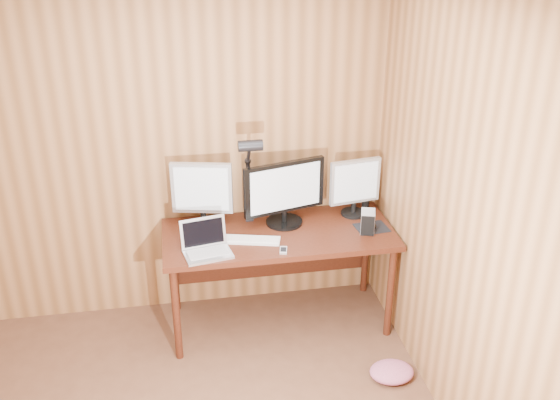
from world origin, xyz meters
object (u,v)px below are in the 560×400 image
object	(u,v)px
monitor_center	(284,192)
phone	(283,250)
desk	(277,242)
speaker	(366,200)
laptop	(206,245)
monitor_right	(355,186)
monitor_left	(202,193)
mouse	(372,225)
keyboard	(252,240)
hard_drive	(368,222)
desk_lamp	(249,168)

from	to	relation	value
monitor_center	phone	world-z (taller)	monitor_center
desk	speaker	size ratio (longest dim) A/B	12.61
phone	speaker	xyz separation A→B (m)	(0.72, 0.53, 0.06)
laptop	monitor_center	bearing A→B (deg)	17.86
monitor_right	speaker	xyz separation A→B (m)	(0.12, 0.10, -0.17)
monitor_center	monitor_left	xyz separation A→B (m)	(-0.57, 0.06, 0.01)
desk	mouse	xyz separation A→B (m)	(0.65, -0.13, 0.14)
speaker	monitor_center	bearing A→B (deg)	-167.25
keyboard	mouse	size ratio (longest dim) A/B	3.87
desk	monitor_right	bearing A→B (deg)	9.99
monitor_center	hard_drive	distance (m)	0.61
mouse	desk_lamp	world-z (taller)	desk_lamp
speaker	desk_lamp	distance (m)	0.97
monitor_center	hard_drive	bearing A→B (deg)	-36.92
laptop	keyboard	xyz separation A→B (m)	(0.31, 0.09, -0.04)
monitor_left	monitor_right	size ratio (longest dim) A/B	1.11
speaker	phone	bearing A→B (deg)	-143.45
phone	desk	bearing A→B (deg)	99.52
monitor_left	laptop	size ratio (longest dim) A/B	1.40
keyboard	monitor_right	bearing A→B (deg)	33.57
monitor_left	keyboard	world-z (taller)	monitor_left
monitor_left	monitor_right	xyz separation A→B (m)	(1.09, -0.01, -0.03)
desk	laptop	xyz separation A→B (m)	(-0.52, -0.26, 0.18)
mouse	hard_drive	distance (m)	0.08
monitor_right	phone	bearing A→B (deg)	-152.66
speaker	keyboard	bearing A→B (deg)	-157.99
laptop	hard_drive	distance (m)	1.13
keyboard	hard_drive	world-z (taller)	hard_drive
monitor_right	speaker	distance (m)	0.23
hard_drive	desk	bearing A→B (deg)	-177.61
keyboard	speaker	world-z (taller)	speaker
monitor_left	keyboard	distance (m)	0.48
desk	monitor_right	distance (m)	0.69
speaker	laptop	bearing A→B (deg)	-159.43
keyboard	monitor_left	bearing A→B (deg)	151.66
desk	monitor_left	xyz separation A→B (m)	(-0.51, 0.11, 0.38)
laptop	desk_lamp	bearing A→B (deg)	33.36
keyboard	phone	world-z (taller)	keyboard
desk	desk_lamp	xyz separation A→B (m)	(-0.18, 0.07, 0.56)
monitor_center	monitor_left	distance (m)	0.57
desk	monitor_center	size ratio (longest dim) A/B	2.72
desk	keyboard	distance (m)	0.29
monitor_left	hard_drive	bearing A→B (deg)	-1.58
monitor_center	phone	bearing A→B (deg)	-116.07
keyboard	mouse	xyz separation A→B (m)	(0.86, 0.04, 0.01)
monitor_right	desk_lamp	bearing A→B (deg)	174.04
laptop	desk	bearing A→B (deg)	16.16
hard_drive	speaker	world-z (taller)	hard_drive
desk	speaker	bearing A→B (deg)	15.71
monitor_center	monitor_right	size ratio (longest dim) A/B	1.37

